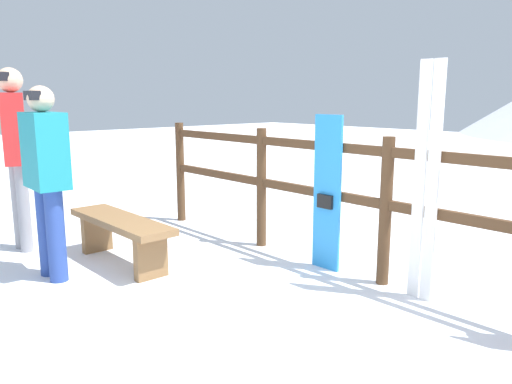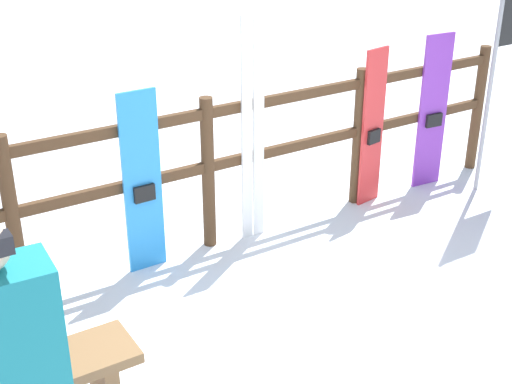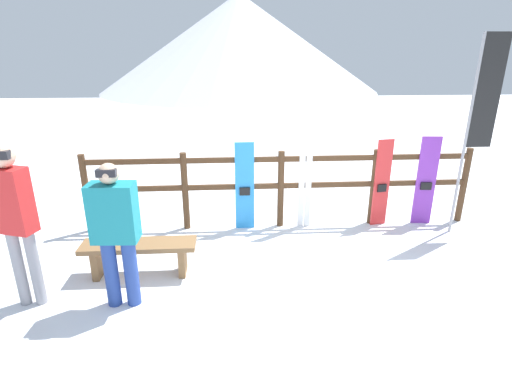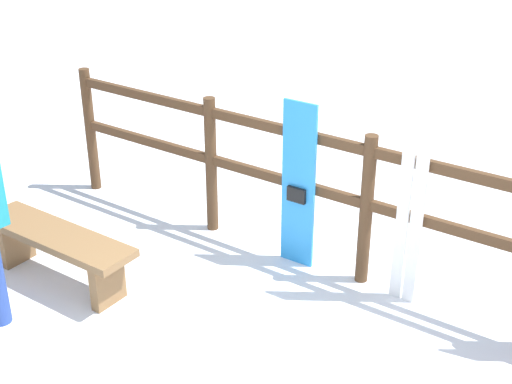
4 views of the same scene
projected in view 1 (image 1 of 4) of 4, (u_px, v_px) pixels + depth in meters
name	position (u px, v px, depth m)	size (l,w,h in m)	color
ground_plane	(210.00, 358.00, 2.94)	(40.00, 40.00, 0.00)	white
fence	(386.00, 198.00, 3.99)	(5.96, 0.10, 1.21)	#4C331E
bench	(121.00, 230.00, 4.55)	(1.38, 0.36, 0.43)	brown
person_teal	(46.00, 171.00, 4.09)	(0.48, 0.28, 1.61)	navy
person_red	(15.00, 143.00, 4.84)	(0.41, 0.31, 1.79)	gray
snowboard_blue	(327.00, 194.00, 4.36)	(0.29, 0.06, 1.37)	#288CE0
ski_pair_white	(426.00, 184.00, 3.65)	(0.19, 0.02, 1.78)	white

